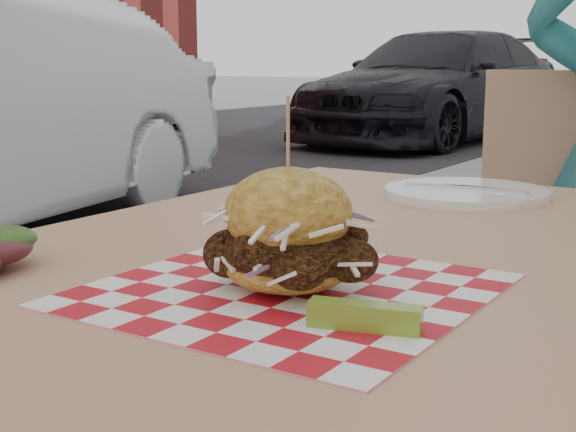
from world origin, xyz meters
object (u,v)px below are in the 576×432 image
at_px(car_dark, 438,85).
at_px(sandwich, 288,237).
at_px(patio_chair, 550,243).
at_px(patio_table, 347,304).

bearing_deg(car_dark, sandwich, -63.79).
bearing_deg(patio_chair, sandwich, -94.77).
xyz_separation_m(patio_table, sandwich, (0.05, -0.21, 0.13)).
height_order(patio_chair, sandwich, patio_chair).
distance_m(car_dark, patio_table, 9.18).
relative_size(patio_table, sandwich, 6.38).
height_order(car_dark, patio_table, car_dark).
xyz_separation_m(car_dark, sandwich, (3.45, -8.75, 0.14)).
height_order(car_dark, patio_chair, car_dark).
bearing_deg(sandwich, patio_table, 103.35).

